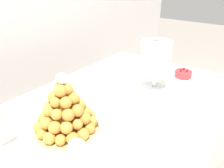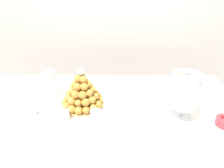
{
  "view_description": "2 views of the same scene",
  "coord_description": "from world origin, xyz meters",
  "px_view_note": "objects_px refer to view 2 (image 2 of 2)",
  "views": [
    {
      "loc": [
        -0.58,
        -0.51,
        1.26
      ],
      "look_at": [
        0.1,
        -0.01,
        0.85
      ],
      "focal_mm": 37.27,
      "sensor_mm": 36.0,
      "label": 1
    },
    {
      "loc": [
        0.05,
        -0.91,
        1.41
      ],
      "look_at": [
        0.04,
        -0.01,
        0.9
      ],
      "focal_mm": 33.02,
      "sensor_mm": 36.0,
      "label": 2
    }
  ],
  "objects_px": {
    "serving_tray": "(82,111)",
    "dessert_cup_centre": "(96,115)",
    "dessert_cup_left": "(31,114)",
    "wine_glass": "(49,76)",
    "dessert_cup_mid_right": "(129,116)",
    "croquembouche": "(82,92)",
    "dessert_cup_mid_left": "(64,116)",
    "creme_brulee_ramekin": "(39,112)",
    "macaron_goblet": "(185,90)"
  },
  "relations": [
    {
      "from": "dessert_cup_mid_left",
      "to": "macaron_goblet",
      "type": "bearing_deg",
      "value": 4.52
    },
    {
      "from": "dessert_cup_mid_right",
      "to": "dessert_cup_left",
      "type": "bearing_deg",
      "value": 178.39
    },
    {
      "from": "croquembouche",
      "to": "dessert_cup_left",
      "type": "xyz_separation_m",
      "value": [
        -0.25,
        -0.12,
        -0.06
      ]
    },
    {
      "from": "croquembouche",
      "to": "serving_tray",
      "type": "bearing_deg",
      "value": -88.14
    },
    {
      "from": "serving_tray",
      "to": "creme_brulee_ramekin",
      "type": "distance_m",
      "value": 0.22
    },
    {
      "from": "dessert_cup_centre",
      "to": "macaron_goblet",
      "type": "xyz_separation_m",
      "value": [
        0.44,
        0.04,
        0.13
      ]
    },
    {
      "from": "serving_tray",
      "to": "dessert_cup_left",
      "type": "relative_size",
      "value": 10.64
    },
    {
      "from": "wine_glass",
      "to": "dessert_cup_left",
      "type": "bearing_deg",
      "value": -101.56
    },
    {
      "from": "croquembouche",
      "to": "macaron_goblet",
      "type": "xyz_separation_m",
      "value": [
        0.52,
        -0.08,
        0.06
      ]
    },
    {
      "from": "dessert_cup_mid_right",
      "to": "creme_brulee_ramekin",
      "type": "xyz_separation_m",
      "value": [
        -0.47,
        0.04,
        -0.01
      ]
    },
    {
      "from": "creme_brulee_ramekin",
      "to": "macaron_goblet",
      "type": "xyz_separation_m",
      "value": [
        0.74,
        0.01,
        0.14
      ]
    },
    {
      "from": "croquembouche",
      "to": "dessert_cup_mid_left",
      "type": "bearing_deg",
      "value": -120.33
    },
    {
      "from": "dessert_cup_mid_right",
      "to": "macaron_goblet",
      "type": "xyz_separation_m",
      "value": [
        0.27,
        0.05,
        0.13
      ]
    },
    {
      "from": "dessert_cup_centre",
      "to": "croquembouche",
      "type": "bearing_deg",
      "value": 124.55
    },
    {
      "from": "dessert_cup_mid_left",
      "to": "dessert_cup_left",
      "type": "bearing_deg",
      "value": 175.49
    },
    {
      "from": "dessert_cup_left",
      "to": "serving_tray",
      "type": "bearing_deg",
      "value": 14.47
    },
    {
      "from": "serving_tray",
      "to": "dessert_cup_mid_left",
      "type": "xyz_separation_m",
      "value": [
        -0.08,
        -0.08,
        0.03
      ]
    },
    {
      "from": "creme_brulee_ramekin",
      "to": "macaron_goblet",
      "type": "distance_m",
      "value": 0.75
    },
    {
      "from": "macaron_goblet",
      "to": "dessert_cup_left",
      "type": "bearing_deg",
      "value": -177.5
    },
    {
      "from": "creme_brulee_ramekin",
      "to": "wine_glass",
      "type": "height_order",
      "value": "wine_glass"
    },
    {
      "from": "dessert_cup_centre",
      "to": "dessert_cup_mid_right",
      "type": "relative_size",
      "value": 0.94
    },
    {
      "from": "dessert_cup_left",
      "to": "dessert_cup_mid_left",
      "type": "height_order",
      "value": "same"
    },
    {
      "from": "dessert_cup_centre",
      "to": "dessert_cup_mid_right",
      "type": "height_order",
      "value": "dessert_cup_mid_right"
    },
    {
      "from": "serving_tray",
      "to": "wine_glass",
      "type": "xyz_separation_m",
      "value": [
        -0.21,
        0.16,
        0.13
      ]
    },
    {
      "from": "dessert_cup_mid_right",
      "to": "dessert_cup_centre",
      "type": "bearing_deg",
      "value": 176.35
    },
    {
      "from": "serving_tray",
      "to": "dessert_cup_left",
      "type": "height_order",
      "value": "dessert_cup_left"
    },
    {
      "from": "dessert_cup_centre",
      "to": "creme_brulee_ramekin",
      "type": "distance_m",
      "value": 0.3
    },
    {
      "from": "croquembouche",
      "to": "dessert_cup_left",
      "type": "distance_m",
      "value": 0.28
    },
    {
      "from": "serving_tray",
      "to": "dessert_cup_centre",
      "type": "bearing_deg",
      "value": -40.3
    },
    {
      "from": "serving_tray",
      "to": "macaron_goblet",
      "type": "relative_size",
      "value": 2.61
    },
    {
      "from": "dessert_cup_left",
      "to": "dessert_cup_mid_left",
      "type": "distance_m",
      "value": 0.17
    },
    {
      "from": "dessert_cup_left",
      "to": "croquembouche",
      "type": "bearing_deg",
      "value": 24.89
    },
    {
      "from": "dessert_cup_mid_left",
      "to": "croquembouche",
      "type": "bearing_deg",
      "value": 59.67
    },
    {
      "from": "serving_tray",
      "to": "macaron_goblet",
      "type": "xyz_separation_m",
      "value": [
        0.52,
        -0.03,
        0.15
      ]
    },
    {
      "from": "croquembouche",
      "to": "dessert_cup_centre",
      "type": "distance_m",
      "value": 0.16
    },
    {
      "from": "serving_tray",
      "to": "creme_brulee_ramekin",
      "type": "height_order",
      "value": "creme_brulee_ramekin"
    },
    {
      "from": "serving_tray",
      "to": "wine_glass",
      "type": "distance_m",
      "value": 0.29
    },
    {
      "from": "macaron_goblet",
      "to": "wine_glass",
      "type": "xyz_separation_m",
      "value": [
        -0.72,
        0.19,
        -0.02
      ]
    },
    {
      "from": "croquembouche",
      "to": "macaron_goblet",
      "type": "distance_m",
      "value": 0.53
    },
    {
      "from": "croquembouche",
      "to": "wine_glass",
      "type": "height_order",
      "value": "croquembouche"
    },
    {
      "from": "dessert_cup_left",
      "to": "wine_glass",
      "type": "distance_m",
      "value": 0.25
    },
    {
      "from": "wine_glass",
      "to": "dessert_cup_centre",
      "type": "bearing_deg",
      "value": -38.21
    },
    {
      "from": "creme_brulee_ramekin",
      "to": "dessert_cup_mid_left",
      "type": "bearing_deg",
      "value": -15.74
    },
    {
      "from": "serving_tray",
      "to": "creme_brulee_ramekin",
      "type": "xyz_separation_m",
      "value": [
        -0.22,
        -0.04,
        0.02
      ]
    },
    {
      "from": "dessert_cup_centre",
      "to": "creme_brulee_ramekin",
      "type": "relative_size",
      "value": 0.71
    },
    {
      "from": "serving_tray",
      "to": "croquembouche",
      "type": "xyz_separation_m",
      "value": [
        -0.0,
        0.05,
        0.09
      ]
    },
    {
      "from": "creme_brulee_ramekin",
      "to": "macaron_goblet",
      "type": "relative_size",
      "value": 0.32
    },
    {
      "from": "creme_brulee_ramekin",
      "to": "macaron_goblet",
      "type": "bearing_deg",
      "value": 0.55
    },
    {
      "from": "dessert_cup_mid_left",
      "to": "dessert_cup_centre",
      "type": "bearing_deg",
      "value": 3.78
    },
    {
      "from": "dessert_cup_left",
      "to": "creme_brulee_ramekin",
      "type": "bearing_deg",
      "value": 40.88
    }
  ]
}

